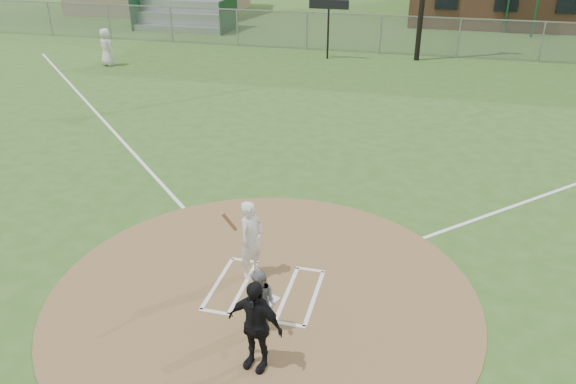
% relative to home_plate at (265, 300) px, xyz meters
% --- Properties ---
extents(ground, '(140.00, 140.00, 0.00)m').
position_rel_home_plate_xyz_m(ground, '(-0.10, 0.19, -0.03)').
color(ground, '#315B1F').
rests_on(ground, ground).
extents(dirt_circle, '(8.40, 8.40, 0.02)m').
position_rel_home_plate_xyz_m(dirt_circle, '(-0.10, 0.19, -0.02)').
color(dirt_circle, olive).
rests_on(dirt_circle, ground).
extents(home_plate, '(0.55, 0.55, 0.03)m').
position_rel_home_plate_xyz_m(home_plate, '(0.00, 0.00, 0.00)').
color(home_plate, silver).
rests_on(home_plate, dirt_circle).
extents(foul_line_third, '(17.04, 17.04, 0.01)m').
position_rel_home_plate_xyz_m(foul_line_third, '(-9.10, 9.19, -0.03)').
color(foul_line_third, white).
rests_on(foul_line_third, ground).
extents(catcher, '(0.72, 0.63, 1.26)m').
position_rel_home_plate_xyz_m(catcher, '(0.18, -0.88, 0.62)').
color(catcher, slate).
rests_on(catcher, dirt_circle).
extents(umpire, '(1.03, 0.60, 1.65)m').
position_rel_home_plate_xyz_m(umpire, '(0.34, -1.68, 0.81)').
color(umpire, black).
rests_on(umpire, dirt_circle).
extents(ondeck_player, '(1.03, 0.86, 1.79)m').
position_rel_home_plate_xyz_m(ondeck_player, '(-12.82, 16.27, 0.86)').
color(ondeck_player, silver).
rests_on(ondeck_player, ground).
extents(batters_boxes, '(2.08, 1.88, 0.01)m').
position_rel_home_plate_xyz_m(batters_boxes, '(-0.10, 0.34, -0.01)').
color(batters_boxes, white).
rests_on(batters_boxes, dirt_circle).
extents(batter_at_plate, '(0.66, 1.06, 1.78)m').
position_rel_home_plate_xyz_m(batter_at_plate, '(-0.50, 0.78, 0.83)').
color(batter_at_plate, silver).
rests_on(batter_at_plate, dirt_circle).
extents(outfield_fence, '(56.08, 0.08, 2.03)m').
position_rel_home_plate_xyz_m(outfield_fence, '(-0.10, 22.19, 0.98)').
color(outfield_fence, slate).
rests_on(outfield_fence, ground).
extents(bleachers, '(6.08, 3.20, 3.20)m').
position_rel_home_plate_xyz_m(bleachers, '(-13.10, 26.39, 1.56)').
color(bleachers, '#B7BABF').
rests_on(bleachers, ground).
extents(scoreboard_sign, '(2.00, 0.10, 2.93)m').
position_rel_home_plate_xyz_m(scoreboard_sign, '(-2.60, 20.39, 2.35)').
color(scoreboard_sign, black).
rests_on(scoreboard_sign, ground).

